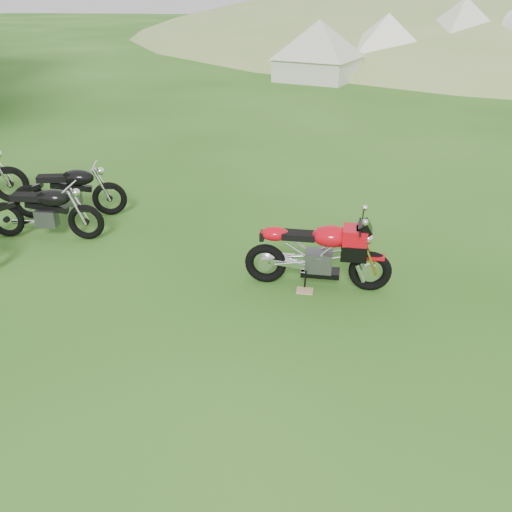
# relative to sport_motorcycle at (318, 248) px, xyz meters

# --- Properties ---
(ground) EXTENTS (120.00, 120.00, 0.00)m
(ground) POSITION_rel_sport_motorcycle_xyz_m (-1.10, -1.27, -0.55)
(ground) COLOR #235211
(ground) RESTS_ON ground
(sport_motorcycle) EXTENTS (1.85, 0.59, 1.09)m
(sport_motorcycle) POSITION_rel_sport_motorcycle_xyz_m (0.00, 0.00, 0.00)
(sport_motorcycle) COLOR red
(sport_motorcycle) RESTS_ON ground
(plywood_board) EXTENTS (0.23, 0.19, 0.02)m
(plywood_board) POSITION_rel_sport_motorcycle_xyz_m (-0.15, -0.17, -0.54)
(plywood_board) COLOR tan
(plywood_board) RESTS_ON ground
(vintage_moto_a) EXTENTS (1.79, 0.43, 0.94)m
(vintage_moto_a) POSITION_rel_sport_motorcycle_xyz_m (-4.19, 1.16, -0.08)
(vintage_moto_a) COLOR black
(vintage_moto_a) RESTS_ON ground
(vintage_moto_c) EXTENTS (1.87, 0.77, 0.96)m
(vintage_moto_c) POSITION_rel_sport_motorcycle_xyz_m (-4.15, 2.06, -0.07)
(vintage_moto_c) COLOR black
(vintage_moto_c) RESTS_ON ground
(tent_left) EXTENTS (3.57, 3.57, 2.37)m
(tent_left) POSITION_rel_sport_motorcycle_xyz_m (0.10, 16.77, 0.64)
(tent_left) COLOR beige
(tent_left) RESTS_ON ground
(tent_mid) EXTENTS (3.00, 3.00, 2.43)m
(tent_mid) POSITION_rel_sport_motorcycle_xyz_m (3.03, 19.71, 0.67)
(tent_mid) COLOR white
(tent_mid) RESTS_ON ground
(tent_right) EXTENTS (4.01, 4.01, 2.79)m
(tent_right) POSITION_rel_sport_motorcycle_xyz_m (6.33, 20.69, 0.85)
(tent_right) COLOR silver
(tent_right) RESTS_ON ground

